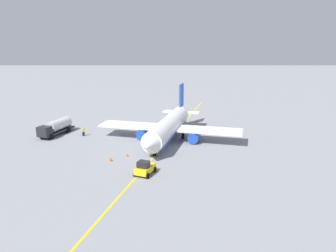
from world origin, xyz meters
TOP-DOWN VIEW (x-y plane):
  - ground_plane at (0.00, 0.00)m, footprint 400.00×400.00m
  - airplane at (-0.46, 0.12)m, footprint 28.69×28.95m
  - fuel_tanker at (-4.16, -23.48)m, footprint 9.75×5.39m
  - pushback_tug at (17.03, -3.39)m, footprint 4.08×3.38m
  - refueling_worker at (-3.35, -17.57)m, footprint 0.58×0.63m
  - safety_cone_nose at (9.17, -6.97)m, footprint 0.50×0.50m
  - safety_cone_wingtip at (11.40, -9.45)m, footprint 0.62×0.62m
  - taxi_line_marking at (0.00, 0.00)m, footprint 84.52×21.74m

SIDE VIEW (x-z plane):
  - ground_plane at x=0.00m, z-range 0.00..0.00m
  - taxi_line_marking at x=0.00m, z-range 0.00..0.01m
  - safety_cone_nose at x=9.17m, z-range 0.00..0.55m
  - safety_cone_wingtip at x=11.40m, z-range 0.00..0.69m
  - refueling_worker at x=-3.35m, z-range -0.03..1.68m
  - pushback_tug at x=17.03m, z-range -0.09..2.11m
  - fuel_tanker at x=-4.16m, z-range 0.14..3.29m
  - airplane at x=-0.46m, z-range -2.18..7.53m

